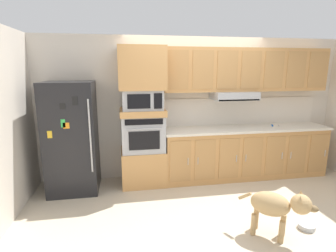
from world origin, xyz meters
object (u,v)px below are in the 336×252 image
object	(u,v)px
screwdriver	(273,125)
refrigerator	(72,138)
dog	(277,205)
microwave	(142,99)
built_in_oven	(143,133)
dog_food_bowl	(307,226)

from	to	relation	value
screwdriver	refrigerator	bearing A→B (deg)	-178.63
dog	screwdriver	bearing A→B (deg)	99.67
microwave	dog	world-z (taller)	microwave
refrigerator	built_in_oven	xyz separation A→B (m)	(1.13, 0.07, 0.02)
dog_food_bowl	microwave	bearing A→B (deg)	137.84
microwave	screwdriver	world-z (taller)	microwave
microwave	dog	bearing A→B (deg)	-51.97
refrigerator	dog_food_bowl	bearing A→B (deg)	-28.54
refrigerator	microwave	distance (m)	1.27
built_in_oven	microwave	distance (m)	0.56
microwave	dog_food_bowl	world-z (taller)	microwave
dog_food_bowl	refrigerator	bearing A→B (deg)	151.46
built_in_oven	microwave	xyz separation A→B (m)	(0.00, -0.00, 0.56)
refrigerator	built_in_oven	world-z (taller)	refrigerator
built_in_oven	dog	world-z (taller)	built_in_oven
screwdriver	dog_food_bowl	world-z (taller)	screwdriver
built_in_oven	dog_food_bowl	xyz separation A→B (m)	(1.89, -1.71, -0.87)
refrigerator	screwdriver	world-z (taller)	refrigerator
built_in_oven	dog_food_bowl	size ratio (longest dim) A/B	3.50
built_in_oven	dog_food_bowl	bearing A→B (deg)	-42.16
dog_food_bowl	built_in_oven	bearing A→B (deg)	137.84
refrigerator	dog_food_bowl	size ratio (longest dim) A/B	8.80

